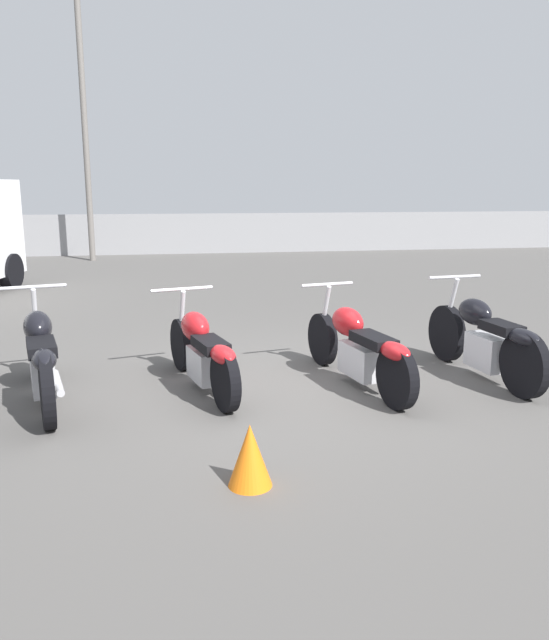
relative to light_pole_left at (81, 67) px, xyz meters
name	(u,v)px	position (x,y,z in m)	size (l,w,h in m)	color
ground_plane	(279,388)	(3.12, -11.84, -5.02)	(60.00, 60.00, 0.00)	#514F4C
fence_back	(203,234)	(3.12, 1.34, -4.42)	(40.00, 0.04, 1.20)	gray
light_pole_left	(81,67)	(0.00, 0.00, 0.00)	(0.70, 0.35, 8.64)	slate
motorcycle_slot_0	(41,358)	(0.85, -11.86, -4.59)	(0.78, 2.12, 1.02)	black
motorcycle_slot_1	(202,351)	(2.36, -11.74, -4.62)	(0.80, 1.97, 0.94)	black
motorcycle_slot_2	(358,347)	(3.93, -11.88, -4.62)	(0.73, 2.14, 0.96)	black
motorcycle_slot_3	(485,339)	(5.31, -11.86, -4.60)	(0.65, 2.03, 1.02)	black
traffic_cone_near	(250,455)	(2.56, -13.87, -4.80)	(0.30, 0.30, 0.44)	orange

